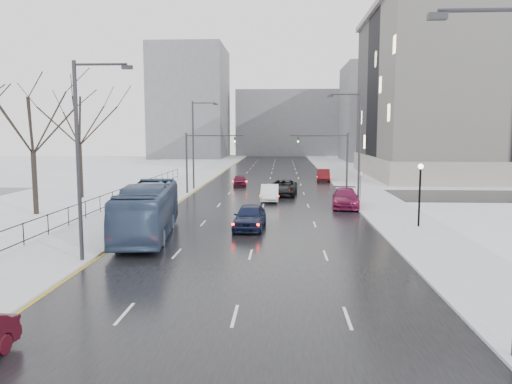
% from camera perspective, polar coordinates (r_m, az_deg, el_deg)
% --- Properties ---
extents(road, '(16.00, 150.00, 0.04)m').
position_cam_1_polar(road, '(64.44, 1.51, 1.03)').
color(road, black).
rests_on(road, ground).
extents(cross_road, '(130.00, 10.00, 0.04)m').
position_cam_1_polar(cross_road, '(52.52, 1.17, -0.30)').
color(cross_road, black).
rests_on(cross_road, ground).
extents(sidewalk_left, '(5.00, 150.00, 0.16)m').
position_cam_1_polar(sidewalk_left, '(65.55, -7.71, 1.12)').
color(sidewalk_left, silver).
rests_on(sidewalk_left, ground).
extents(sidewalk_right, '(5.00, 150.00, 0.16)m').
position_cam_1_polar(sidewalk_right, '(65.01, 10.80, 1.02)').
color(sidewalk_right, silver).
rests_on(sidewalk_right, ground).
extents(park_strip, '(14.00, 150.00, 0.12)m').
position_cam_1_polar(park_strip, '(67.95, -15.60, 1.12)').
color(park_strip, white).
rests_on(park_strip, ground).
extents(tree_park_d, '(8.75, 8.75, 12.50)m').
position_cam_1_polar(tree_park_d, '(43.26, -23.79, -2.45)').
color(tree_park_d, black).
rests_on(tree_park_d, ground).
extents(tree_park_e, '(9.45, 9.45, 13.50)m').
position_cam_1_polar(tree_park_e, '(52.43, -19.28, -0.72)').
color(tree_park_e, black).
rests_on(tree_park_e, ground).
extents(iron_fence, '(0.06, 70.00, 1.30)m').
position_cam_1_polar(iron_fence, '(37.53, -20.05, -2.22)').
color(iron_fence, black).
rests_on(iron_fence, sidewalk_left).
extents(streetlight_r_mid, '(2.95, 0.25, 10.00)m').
position_cam_1_polar(streetlight_r_mid, '(44.57, 11.45, 5.51)').
color(streetlight_r_mid, '#2D2D33').
rests_on(streetlight_r_mid, ground).
extents(streetlight_l_near, '(2.95, 0.25, 10.00)m').
position_cam_1_polar(streetlight_l_near, '(26.02, -19.24, 4.40)').
color(streetlight_l_near, '#2D2D33').
rests_on(streetlight_l_near, ground).
extents(streetlight_l_far, '(2.95, 0.25, 10.00)m').
position_cam_1_polar(streetlight_l_far, '(56.94, -6.97, 5.86)').
color(streetlight_l_far, '#2D2D33').
rests_on(streetlight_l_far, ground).
extents(lamppost_r_mid, '(0.36, 0.36, 4.28)m').
position_cam_1_polar(lamppost_r_mid, '(35.52, 18.23, 0.67)').
color(lamppost_r_mid, black).
rests_on(lamppost_r_mid, sidewalk_right).
extents(mast_signal_right, '(6.10, 0.33, 6.50)m').
position_cam_1_polar(mast_signal_right, '(52.44, 9.22, 4.09)').
color(mast_signal_right, '#2D2D33').
rests_on(mast_signal_right, ground).
extents(mast_signal_left, '(6.10, 0.33, 6.50)m').
position_cam_1_polar(mast_signal_left, '(52.91, -6.80, 4.15)').
color(mast_signal_left, '#2D2D33').
rests_on(mast_signal_left, ground).
extents(no_uturn_sign, '(0.60, 0.06, 2.70)m').
position_cam_1_polar(no_uturn_sign, '(48.86, 11.87, 1.71)').
color(no_uturn_sign, '#2D2D33').
rests_on(no_uturn_sign, sidewalk_right).
extents(civic_building, '(41.00, 31.00, 24.80)m').
position_cam_1_polar(civic_building, '(83.20, 27.00, 9.32)').
color(civic_building, gray).
rests_on(civic_building, ground).
extents(bldg_far_right, '(24.00, 20.00, 22.00)m').
position_cam_1_polar(bldg_far_right, '(122.04, 15.65, 8.69)').
color(bldg_far_right, slate).
rests_on(bldg_far_right, ground).
extents(bldg_far_left, '(18.00, 22.00, 28.00)m').
position_cam_1_polar(bldg_far_left, '(131.44, -7.49, 10.05)').
color(bldg_far_left, slate).
rests_on(bldg_far_left, ground).
extents(bldg_far_center, '(30.00, 18.00, 18.00)m').
position_cam_1_polar(bldg_far_center, '(144.12, 3.97, 7.81)').
color(bldg_far_center, slate).
rests_on(bldg_far_center, ground).
extents(bus, '(4.17, 12.03, 3.28)m').
position_cam_1_polar(bus, '(32.06, -12.28, -2.06)').
color(bus, '#364969').
rests_on(bus, road).
extents(sedan_center_near, '(2.24, 5.04, 1.68)m').
position_cam_1_polar(sedan_center_near, '(33.71, -0.71, -2.84)').
color(sedan_center_near, '#121A37').
rests_on(sedan_center_near, road).
extents(sedan_right_near, '(1.68, 4.77, 1.57)m').
position_cam_1_polar(sedan_right_near, '(47.41, 1.58, -0.09)').
color(sedan_right_near, white).
rests_on(sedan_right_near, road).
extents(sedan_right_cross, '(3.16, 6.01, 1.61)m').
position_cam_1_polar(sedan_right_cross, '(51.85, 3.13, 0.52)').
color(sedan_right_cross, black).
rests_on(sedan_right_cross, road).
extents(sedan_right_far, '(2.77, 5.76, 1.62)m').
position_cam_1_polar(sedan_right_far, '(44.13, 10.19, -0.69)').
color(sedan_right_far, maroon).
rests_on(sedan_right_far, road).
extents(sedan_center_far, '(1.94, 4.06, 1.34)m').
position_cam_1_polar(sedan_center_far, '(60.72, -1.89, 1.32)').
color(sedan_center_far, '#4E0D23').
rests_on(sedan_center_far, road).
extents(sedan_right_distant, '(1.93, 4.88, 1.58)m').
position_cam_1_polar(sedan_right_distant, '(67.50, 7.70, 1.93)').
color(sedan_right_distant, '#510D11').
rests_on(sedan_right_distant, road).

